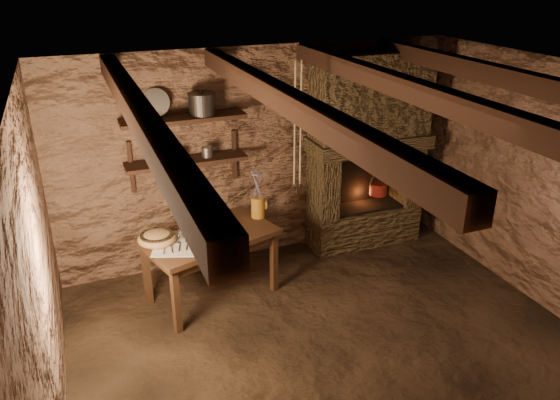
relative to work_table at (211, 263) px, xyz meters
name	(u,v)px	position (x,y,z in m)	size (l,w,h in m)	color
floor	(337,351)	(0.79, -1.25, -0.39)	(4.50, 4.50, 0.00)	black
back_wall	(259,156)	(0.79, 0.75, 0.81)	(4.50, 0.04, 2.40)	#4F3325
left_wall	(41,288)	(-1.46, -1.25, 0.81)	(0.04, 4.00, 2.40)	#4F3325
right_wall	(555,191)	(3.04, -1.25, 0.81)	(0.04, 4.00, 2.40)	#4F3325
ceiling	(351,82)	(0.79, -1.25, 2.01)	(4.50, 4.00, 0.04)	black
beam_far_left	(139,114)	(-0.71, -1.25, 1.92)	(0.14, 3.95, 0.16)	black
beam_mid_left	(286,100)	(0.29, -1.25, 1.92)	(0.14, 3.95, 0.16)	black
beam_mid_right	(409,89)	(1.29, -1.25, 1.92)	(0.14, 3.95, 0.16)	black
beam_far_right	(513,79)	(2.29, -1.25, 1.92)	(0.14, 3.95, 0.16)	black
shelf_lower	(187,161)	(-0.06, 0.59, 0.91)	(1.25, 0.30, 0.04)	black
shelf_upper	(184,118)	(-0.06, 0.59, 1.36)	(1.25, 0.30, 0.04)	black
hearth	(368,147)	(2.04, 0.51, 0.84)	(1.43, 0.51, 2.30)	#3C301E
work_table	(211,263)	(0.00, 0.00, 0.00)	(1.42, 1.06, 0.72)	#362012
linen_cloth	(189,243)	(-0.23, -0.12, 0.34)	(0.65, 0.52, 0.01)	beige
pewter_cutlery_row	(190,243)	(-0.23, -0.14, 0.35)	(0.54, 0.21, 0.01)	gray
drinking_glasses	(188,233)	(-0.21, 0.00, 0.38)	(0.21, 0.06, 0.08)	white
stoneware_jug	(258,197)	(0.58, 0.20, 0.55)	(0.16, 0.15, 0.51)	#A87220
wooden_bowl	(157,238)	(-0.51, 0.01, 0.38)	(0.37, 0.37, 0.13)	#9D7544
iron_stockpot	(202,105)	(0.14, 0.59, 1.48)	(0.27, 0.27, 0.20)	#2E2A28
tin_pan	(156,103)	(-0.30, 0.69, 1.52)	(0.28, 0.28, 0.04)	gray
small_kettle	(207,152)	(0.16, 0.59, 0.98)	(0.15, 0.11, 0.16)	gray
rusty_tin	(178,156)	(-0.14, 0.59, 0.98)	(0.10, 0.10, 0.10)	#5D2B12
red_pot	(378,188)	(2.19, 0.47, 0.31)	(0.26, 0.26, 0.54)	maroon
hanging_ropes	(298,125)	(0.84, -0.20, 1.41)	(0.08, 0.08, 1.20)	#C4B38A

